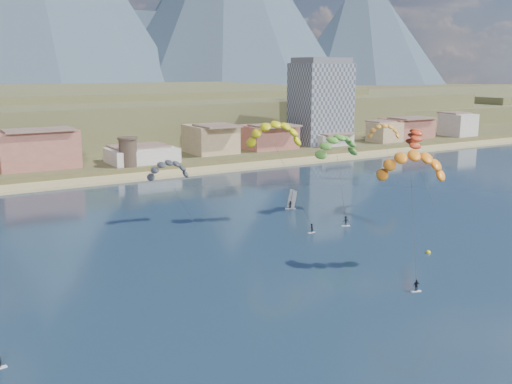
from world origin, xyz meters
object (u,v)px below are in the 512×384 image
at_px(apartment_tower, 321,102).
at_px(buoy, 428,252).
at_px(kitesurfer_orange, 412,161).
at_px(watchtower, 128,152).
at_px(kitesurfer_yellow, 275,130).
at_px(kitesurfer_green, 337,143).
at_px(windsurfer, 291,203).

distance_m(apartment_tower, buoy, 129.48).
bearing_deg(kitesurfer_orange, buoy, 19.19).
xyz_separation_m(watchtower, kitesurfer_yellow, (7.41, -68.19, 12.13)).
height_order(kitesurfer_yellow, kitesurfer_orange, kitesurfer_yellow).
height_order(watchtower, buoy, watchtower).
bearing_deg(kitesurfer_yellow, watchtower, 96.20).
bearing_deg(watchtower, apartment_tower, 9.93).
relative_size(kitesurfer_orange, kitesurfer_green, 1.07).
height_order(kitesurfer_orange, windsurfer, kitesurfer_orange).
relative_size(watchtower, kitesurfer_orange, 0.42).
bearing_deg(kitesurfer_green, apartment_tower, 55.28).
bearing_deg(buoy, kitesurfer_orange, -160.81).
xyz_separation_m(apartment_tower, watchtower, (-80.00, -14.00, -11.45)).
height_order(kitesurfer_green, buoy, kitesurfer_green).
distance_m(watchtower, kitesurfer_orange, 102.47).
bearing_deg(kitesurfer_green, kitesurfer_orange, -110.10).
distance_m(apartment_tower, watchtower, 82.02).
height_order(watchtower, kitesurfer_yellow, kitesurfer_yellow).
relative_size(watchtower, kitesurfer_yellow, 0.39).
distance_m(kitesurfer_orange, windsurfer, 43.64).
bearing_deg(windsurfer, kitesurfer_orange, -97.68).
xyz_separation_m(apartment_tower, windsurfer, (-63.56, -74.88, -16.51)).
bearing_deg(apartment_tower, kitesurfer_yellow, -131.45).
bearing_deg(kitesurfer_yellow, kitesurfer_orange, -83.85).
relative_size(apartment_tower, buoy, 41.20).
distance_m(kitesurfer_green, buoy, 34.40).
xyz_separation_m(watchtower, windsurfer, (16.44, -60.88, -5.06)).
distance_m(kitesurfer_yellow, kitesurfer_green, 16.22).
bearing_deg(apartment_tower, kitesurfer_green, -124.72).
relative_size(windsurfer, buoy, 5.30).
xyz_separation_m(kitesurfer_orange, windsurfer, (5.46, 40.48, -15.37)).
relative_size(watchtower, buoy, 11.07).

